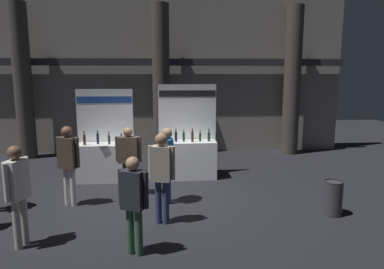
# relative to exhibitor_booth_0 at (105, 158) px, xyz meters

# --- Properties ---
(ground_plane) EXTENTS (26.39, 26.39, 0.00)m
(ground_plane) POSITION_rel_exhibitor_booth_0_xyz_m (1.51, -1.64, -0.62)
(ground_plane) COLOR black
(hall_colonnade) EXTENTS (13.19, 1.10, 5.93)m
(hall_colonnade) POSITION_rel_exhibitor_booth_0_xyz_m (1.51, 3.38, 2.27)
(hall_colonnade) COLOR gray
(hall_colonnade) RESTS_ON ground_plane
(exhibitor_booth_0) EXTENTS (1.52, 0.71, 2.46)m
(exhibitor_booth_0) POSITION_rel_exhibitor_booth_0_xyz_m (0.00, 0.00, 0.00)
(exhibitor_booth_0) COLOR white
(exhibitor_booth_0) RESTS_ON ground_plane
(exhibitor_booth_1) EXTENTS (1.61, 0.66, 2.58)m
(exhibitor_booth_1) POSITION_rel_exhibitor_booth_0_xyz_m (2.26, 0.10, 0.02)
(exhibitor_booth_1) COLOR white
(exhibitor_booth_1) RESTS_ON ground_plane
(trash_bin) EXTENTS (0.39, 0.39, 0.72)m
(trash_bin) POSITION_rel_exhibitor_booth_0_xyz_m (5.06, -2.76, -0.26)
(trash_bin) COLOR #38383D
(trash_bin) RESTS_ON ground_plane
(visitor_0) EXTENTS (0.63, 0.32, 1.64)m
(visitor_0) POSITION_rel_exhibitor_booth_0_xyz_m (0.77, -1.22, 0.37)
(visitor_0) COLOR #47382D
(visitor_0) RESTS_ON ground_plane
(visitor_2) EXTENTS (0.28, 0.52, 1.70)m
(visitor_2) POSITION_rel_exhibitor_booth_0_xyz_m (1.69, -1.82, 0.39)
(visitor_2) COLOR navy
(visitor_2) RESTS_ON ground_plane
(visitor_3) EXTENTS (0.51, 0.30, 1.78)m
(visitor_3) POSITION_rel_exhibitor_booth_0_xyz_m (1.57, -2.93, 0.44)
(visitor_3) COLOR navy
(visitor_3) RESTS_ON ground_plane
(visitor_4) EXTENTS (0.31, 0.53, 1.74)m
(visitor_4) POSITION_rel_exhibitor_booth_0_xyz_m (-0.78, -3.69, 0.41)
(visitor_4) COLOR #ADA393
(visitor_4) RESTS_ON ground_plane
(visitor_5) EXTENTS (0.53, 0.36, 1.77)m
(visitor_5) POSITION_rel_exhibitor_booth_0_xyz_m (-0.46, -1.83, 0.45)
(visitor_5) COLOR silver
(visitor_5) RESTS_ON ground_plane
(visitor_8) EXTENTS (0.49, 0.37, 1.62)m
(visitor_8) POSITION_rel_exhibitor_booth_0_xyz_m (1.14, -4.10, 0.34)
(visitor_8) COLOR #33563D
(visitor_8) RESTS_ON ground_plane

